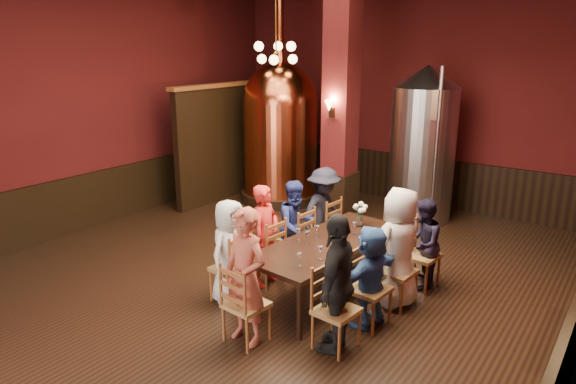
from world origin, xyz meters
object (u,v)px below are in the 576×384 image
Objects in this scene: person_0 at (230,251)px; copper_kettle at (281,131)px; person_1 at (266,235)px; rose_vase at (360,210)px; person_2 at (296,225)px; steel_vessel at (423,144)px; dining_table at (329,246)px.

copper_kettle is at bearing 25.58° from person_0.
person_1 reaches higher than rose_vase.
person_1 is at bearing -8.02° from person_0.
person_1 is 1.05× the size of person_2.
person_1 reaches higher than person_0.
steel_vessel reaches higher than person_2.
person_0 reaches higher than dining_table.
dining_table is at bearing -80.28° from person_1.
rose_vase is (0.98, 1.68, 0.29)m from person_0.
person_2 is 3.85× the size of rose_vase.
steel_vessel is 2.98m from rose_vase.
copper_kettle is 1.42× the size of steel_vessel.
person_2 is at bearing -157.30° from rose_vase.
dining_table is at bearing -86.76° from steel_vessel.
copper_kettle is 4.01m from rose_vase.
person_0 is 0.33× the size of copper_kettle.
dining_table is at bearing -96.66° from person_2.
person_1 is 0.35× the size of copper_kettle.
person_2 reaches higher than rose_vase.
person_1 is 4.05× the size of rose_vase.
steel_vessel is (0.61, 3.29, 0.77)m from person_2.
rose_vase is (3.17, -2.40, -0.52)m from copper_kettle.
person_1 is 4.07m from steel_vessel.
rose_vase is at bearing -47.40° from person_2.
copper_kettle is (-2.32, 2.76, 0.82)m from person_2.
rose_vase is (0.85, 0.36, 0.30)m from person_2.
rose_vase is (0.04, 0.76, 0.29)m from dining_table.
person_1 is at bearing -99.61° from steel_vessel.
dining_table is 0.91m from person_1.
person_0 is at bearing -98.99° from steel_vessel.
steel_vessel is at bearing 10.21° from copper_kettle.
rose_vase is at bearing -32.85° from person_0.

